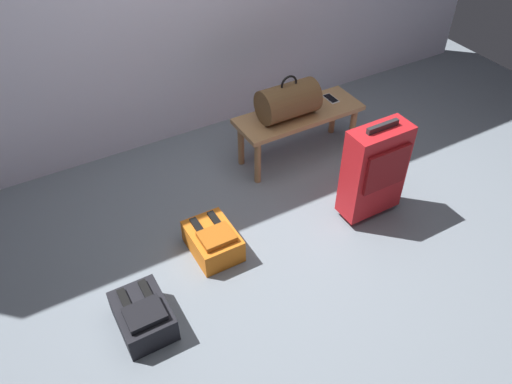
% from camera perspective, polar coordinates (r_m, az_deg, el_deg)
% --- Properties ---
extents(ground_plane, '(6.60, 6.60, 0.00)m').
position_cam_1_polar(ground_plane, '(3.37, 3.54, -6.17)').
color(ground_plane, slate).
extents(bench, '(1.00, 0.36, 0.40)m').
position_cam_1_polar(bench, '(3.92, 4.87, 8.21)').
color(bench, '#A87A4C').
rests_on(bench, ground).
extents(duffel_bag_brown, '(0.44, 0.26, 0.34)m').
position_cam_1_polar(duffel_bag_brown, '(3.77, 3.66, 10.25)').
color(duffel_bag_brown, brown).
rests_on(duffel_bag_brown, bench).
extents(cell_phone, '(0.07, 0.14, 0.01)m').
position_cam_1_polar(cell_phone, '(4.08, 8.45, 10.41)').
color(cell_phone, silver).
rests_on(cell_phone, bench).
extents(suitcase_upright_red, '(0.42, 0.22, 0.75)m').
position_cam_1_polar(suitcase_upright_red, '(3.43, 13.26, 2.43)').
color(suitcase_upright_red, red).
rests_on(suitcase_upright_red, ground).
extents(backpack_orange, '(0.28, 0.38, 0.21)m').
position_cam_1_polar(backpack_orange, '(3.28, -4.89, -5.50)').
color(backpack_orange, orange).
rests_on(backpack_orange, ground).
extents(backpack_dark, '(0.28, 0.38, 0.21)m').
position_cam_1_polar(backpack_dark, '(2.98, -12.65, -13.48)').
color(backpack_dark, black).
rests_on(backpack_dark, ground).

